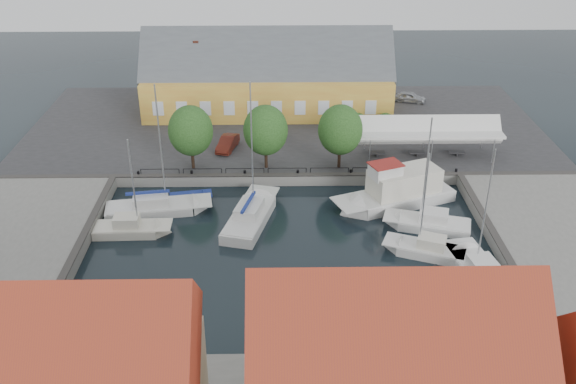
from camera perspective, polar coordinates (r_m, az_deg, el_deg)
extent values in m
plane|color=black|center=(51.75, 0.11, -4.58)|extent=(140.00, 140.00, 0.00)
cube|color=#2D2D30|center=(72.03, -0.22, 5.63)|extent=(56.00, 26.00, 1.00)
cube|color=slate|center=(54.12, -23.93, -5.08)|extent=(12.00, 24.00, 1.00)
cube|color=slate|center=(54.77, 23.91, -4.67)|extent=(12.00, 24.00, 1.00)
cube|color=#383533|center=(60.21, -0.07, 1.54)|extent=(56.00, 0.60, 0.12)
cube|color=#383533|center=(51.86, -18.23, -4.71)|extent=(0.60, 24.00, 0.12)
cube|color=#383533|center=(52.36, 18.34, -4.39)|extent=(0.60, 24.00, 0.12)
cylinder|color=black|center=(61.84, -13.16, 1.65)|extent=(0.24, 0.24, 0.40)
cylinder|color=black|center=(60.97, -8.56, 1.71)|extent=(0.24, 0.24, 0.40)
cylinder|color=black|center=(60.50, -3.86, 1.76)|extent=(0.24, 0.24, 0.40)
cylinder|color=black|center=(60.44, 0.88, 1.80)|extent=(0.24, 0.24, 0.40)
cylinder|color=black|center=(60.80, 5.60, 1.82)|extent=(0.24, 0.24, 0.40)
cylinder|color=black|center=(61.56, 10.23, 1.83)|extent=(0.24, 0.24, 0.40)
cylinder|color=black|center=(62.71, 14.72, 1.83)|extent=(0.24, 0.24, 0.40)
cube|color=gold|center=(75.75, -1.80, 8.98)|extent=(28.00, 10.00, 4.50)
cube|color=#474C51|center=(74.69, -1.84, 11.52)|extent=(28.56, 7.60, 7.60)
cube|color=gold|center=(82.35, -8.83, 9.87)|extent=(6.00, 6.00, 3.50)
cube|color=brown|center=(74.74, -8.17, 12.74)|extent=(0.60, 0.60, 1.20)
cube|color=white|center=(64.66, 12.43, 5.35)|extent=(14.00, 4.00, 0.25)
cylinder|color=silver|center=(62.45, 7.27, 3.62)|extent=(0.10, 0.10, 2.70)
cylinder|color=silver|center=(65.72, 6.87, 4.91)|extent=(0.10, 0.10, 2.70)
cylinder|color=silver|center=(63.57, 12.65, 3.60)|extent=(0.10, 0.10, 2.70)
cylinder|color=silver|center=(66.79, 12.00, 4.87)|extent=(0.10, 0.10, 2.70)
cylinder|color=silver|center=(65.23, 17.79, 3.55)|extent=(0.10, 0.10, 2.70)
cylinder|color=silver|center=(68.37, 16.92, 4.80)|extent=(0.10, 0.10, 2.70)
cylinder|color=black|center=(61.86, -8.47, 2.99)|extent=(0.30, 0.30, 2.10)
ellipsoid|color=#1B4017|center=(60.74, -8.65, 5.41)|extent=(4.20, 4.20, 4.83)
cylinder|color=black|center=(61.33, -1.96, 3.06)|extent=(0.30, 0.30, 2.10)
ellipsoid|color=#1B4017|center=(60.19, -2.01, 5.51)|extent=(4.20, 4.20, 4.83)
cylinder|color=black|center=(61.59, 4.57, 3.10)|extent=(0.30, 0.30, 2.10)
ellipsoid|color=#1B4017|center=(60.46, 4.67, 5.54)|extent=(4.20, 4.20, 4.83)
imported|color=#A2A6AA|center=(79.83, 10.77, 8.29)|extent=(4.14, 2.65, 1.31)
imported|color=#5E1E15|center=(65.70, -5.39, 4.35)|extent=(2.33, 4.31, 1.35)
cube|color=silver|center=(54.30, -3.50, -2.76)|extent=(4.56, 7.90, 1.50)
cube|color=silver|center=(54.67, -3.24, -1.56)|extent=(4.82, 9.31, 0.08)
cube|color=silver|center=(53.83, -3.48, -1.52)|extent=(2.58, 3.35, 0.90)
cylinder|color=silver|center=(52.66, -3.23, 3.98)|extent=(0.12, 0.12, 11.15)
cube|color=navy|center=(53.31, -3.56, -0.91)|extent=(1.14, 3.65, 0.22)
cube|color=silver|center=(58.55, 10.13, -0.80)|extent=(9.66, 6.54, 1.80)
cube|color=silver|center=(57.55, 9.25, -0.19)|extent=(11.28, 7.09, 0.08)
cube|color=beige|center=(57.63, 10.29, 0.95)|extent=(6.85, 5.00, 2.20)
cube|color=silver|center=(56.01, 8.65, 1.86)|extent=(3.01, 2.66, 1.20)
cube|color=maroon|center=(55.73, 8.70, 2.46)|extent=(3.25, 2.84, 0.10)
cube|color=silver|center=(55.05, 12.85, -3.14)|extent=(6.27, 3.97, 1.30)
cube|color=silver|center=(54.71, 12.17, -2.43)|extent=(7.36, 4.19, 0.08)
cube|color=silver|center=(54.48, 12.83, -2.09)|extent=(2.70, 2.25, 0.90)
cylinder|color=silver|center=(52.64, 12.18, 1.87)|extent=(0.12, 0.12, 9.10)
cube|color=silver|center=(51.48, 12.66, -5.48)|extent=(5.69, 3.96, 1.30)
cube|color=silver|center=(51.17, 12.02, -4.70)|extent=(6.63, 4.27, 0.08)
cube|color=beige|center=(50.89, 12.65, -4.37)|extent=(2.50, 2.15, 0.90)
cylinder|color=silver|center=(49.27, 12.01, -0.80)|extent=(0.12, 0.12, 7.87)
cube|color=silver|center=(49.44, 16.97, -7.64)|extent=(3.76, 7.07, 1.30)
cube|color=silver|center=(49.66, 16.66, -6.45)|extent=(3.88, 8.37, 0.08)
cube|color=silver|center=(48.92, 17.07, -6.43)|extent=(2.24, 2.95, 0.90)
cylinder|color=silver|center=(47.67, 17.16, -1.49)|extent=(0.12, 0.12, 9.38)
cube|color=silver|center=(57.35, -12.18, -1.72)|extent=(7.78, 3.78, 1.30)
cube|color=silver|center=(56.96, -11.32, -1.05)|extent=(9.24, 3.90, 0.08)
cube|color=silver|center=(56.79, -12.11, -0.70)|extent=(3.22, 2.26, 0.90)
cylinder|color=silver|center=(54.58, -11.25, 3.97)|extent=(0.12, 0.12, 10.88)
cube|color=navy|center=(56.45, -12.37, -0.04)|extent=(3.72, 0.78, 0.22)
cube|color=beige|center=(54.65, -14.15, -3.55)|extent=(5.20, 2.35, 1.30)
cube|color=beige|center=(54.17, -13.56, -2.92)|extent=(6.22, 2.28, 0.08)
cube|color=beige|center=(54.05, -14.15, -2.51)|extent=(2.09, 1.56, 0.90)
cylinder|color=silver|center=(52.29, -13.61, 0.68)|extent=(0.12, 0.12, 7.72)
cube|color=silver|center=(43.85, -18.12, -13.03)|extent=(4.84, 3.12, 0.90)
cube|color=silver|center=(43.29, -17.56, -12.69)|extent=(5.68, 3.24, 0.08)
cube|color=navy|center=(58.75, -8.94, -0.64)|extent=(3.31, 2.06, 0.80)
cube|color=navy|center=(58.55, -8.59, -0.23)|extent=(3.91, 2.11, 0.08)
cube|color=maroon|center=(29.23, -19.58, -13.43)|extent=(11.33, 6.50, 6.50)
cube|color=brown|center=(27.64, -15.69, -11.27)|extent=(0.60, 0.60, 0.80)
cube|color=maroon|center=(27.83, 9.48, -12.96)|extent=(12.36, 6.50, 6.50)
cube|color=brown|center=(26.42, 3.24, -10.48)|extent=(0.70, 0.70, 1.00)
cube|color=brown|center=(27.39, 14.76, -10.21)|extent=(0.60, 0.60, 0.80)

